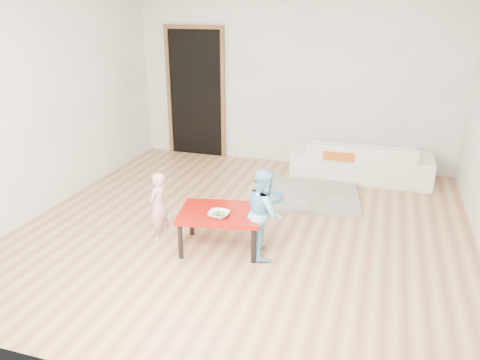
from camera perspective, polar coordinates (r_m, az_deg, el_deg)
The scene contains 13 objects.
floor at distance 5.44m, azimuth 0.64°, elevation -5.71°, with size 5.00×5.00×0.01m, color #A56546.
back_wall at distance 7.38m, azimuth 6.43°, elevation 11.86°, with size 5.00×0.02×2.60m, color white.
left_wall at distance 6.18m, azimuth -22.37°, elevation 8.75°, with size 0.02×5.00×2.60m, color white.
doorway at distance 7.87m, azimuth -5.36°, elevation 10.41°, with size 1.02×0.08×2.11m, color brown, non-canonical shape.
sofa at distance 7.05m, azimuth 14.56°, elevation 2.42°, with size 1.97×0.77×0.58m, color white.
cushion at distance 6.78m, azimuth 12.04°, elevation 3.22°, with size 0.42×0.37×0.11m, color #D05D17.
red_table at distance 4.91m, azimuth -2.37°, elevation -6.07°, with size 0.83×0.63×0.42m, color #990F08, non-canonical shape.
bowl at distance 4.69m, azimuth -2.60°, elevation -4.21°, with size 0.21×0.21×0.05m, color white.
broccoli at distance 4.69m, azimuth -2.61°, elevation -4.19°, with size 0.12×0.12×0.06m, color #2D5919, non-canonical shape.
child_pink at distance 5.10m, azimuth -9.95°, elevation -3.20°, with size 0.28×0.18×0.76m, color #E86976.
child_blue at distance 4.69m, azimuth 3.00°, elevation -3.96°, with size 0.45×0.35×0.93m, color #6BC7FA.
basin at distance 6.02m, azimuth 3.38°, elevation -2.39°, with size 0.38×0.38×0.12m, color #3381C1.
blanket at distance 6.28m, azimuth 8.13°, elevation -1.83°, with size 1.33×1.11×0.07m, color #999787, non-canonical shape.
Camera 1 is at (1.40, -4.66, 2.41)m, focal length 35.00 mm.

